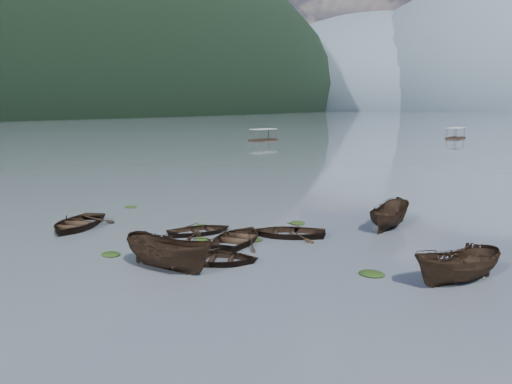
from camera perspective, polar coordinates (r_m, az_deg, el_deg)
The scene contains 21 objects.
ground_plane at distance 24.11m, azimuth -14.78°, elevation -8.92°, with size 2400.00×2400.00×0.00m, color #4F5762.
haze_mtn_a at distance 956.77m, azimuth 13.80°, elevation 9.10°, with size 520.00×520.00×280.00m, color #475666.
haze_mtn_b at distance 919.15m, azimuth 25.95°, elevation 8.38°, with size 520.00×520.00×340.00m, color #475666.
rowboat_0 at distance 33.49m, azimuth -19.78°, elevation -3.90°, with size 3.59×5.03×1.04m, color black.
rowboat_1 at distance 30.38m, azimuth -6.41°, elevation -4.75°, with size 2.77×3.88×0.80m, color black.
rowboat_2 at distance 24.10m, azimuth -9.84°, elevation -8.74°, with size 1.88×4.99×1.93m, color black.
rowboat_3 at distance 28.25m, azimuth -2.06°, elevation -5.81°, with size 3.36×4.70×0.97m, color black.
rowboat_4 at distance 24.79m, azimuth -4.46°, elevation -8.09°, with size 2.94×4.11×0.85m, color black.
rowboat_5 at distance 23.68m, azimuth 21.97°, elevation -9.67°, with size 1.75×4.66×1.80m, color black.
rowboat_7 at distance 29.68m, azimuth 3.64°, elevation -5.06°, with size 3.16×4.42×0.92m, color black.
rowboat_8 at distance 32.70m, azimuth 14.90°, elevation -3.97°, with size 1.79×4.75×1.84m, color black.
weed_clump_0 at distance 26.98m, azimuth -16.25°, elevation -6.97°, with size 1.05×0.86×0.23m, color black.
weed_clump_1 at distance 29.02m, azimuth -6.24°, elevation -5.44°, with size 0.85×0.68×0.19m, color black.
weed_clump_2 at distance 27.69m, azimuth -9.18°, elevation -6.26°, with size 1.22×0.97×0.26m, color black.
weed_clump_3 at distance 28.70m, azimuth -0.09°, elevation -5.55°, with size 0.88×0.74×0.20m, color black.
weed_clump_4 at distance 23.63m, azimuth 13.09°, elevation -9.24°, with size 1.20×0.95×0.25m, color black.
weed_clump_5 at distance 38.99m, azimuth -14.12°, elevation -1.73°, with size 0.94×0.76×0.20m, color black.
weed_clump_6 at distance 32.09m, azimuth -6.21°, elevation -3.95°, with size 0.94×0.78×0.20m, color black.
weed_clump_7 at distance 32.79m, azimuth 4.75°, elevation -3.63°, with size 1.04×0.83×0.23m, color black.
pontoon_left at distance 110.22m, azimuth 0.83°, elevation 5.87°, with size 2.72×6.52×2.50m, color black, non-canonical shape.
pontoon_centre at distance 126.11m, azimuth 21.82°, elevation 5.67°, with size 2.71×6.50×2.49m, color black, non-canonical shape.
Camera 1 is at (16.40, -15.94, 7.62)m, focal length 35.00 mm.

